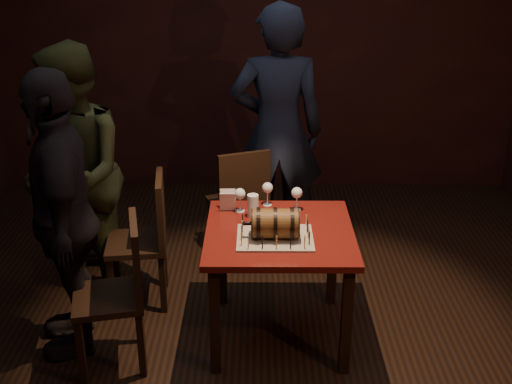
% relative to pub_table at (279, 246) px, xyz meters
% --- Properties ---
extents(room_shell, '(5.04, 5.04, 2.80)m').
position_rel_pub_table_xyz_m(room_shell, '(-0.15, 0.08, 0.76)').
color(room_shell, black).
rests_on(room_shell, ground).
extents(pub_table, '(0.90, 0.90, 0.75)m').
position_rel_pub_table_xyz_m(pub_table, '(0.00, 0.00, 0.00)').
color(pub_table, '#490E0C').
rests_on(pub_table, ground).
extents(cake_board, '(0.45, 0.35, 0.01)m').
position_rel_pub_table_xyz_m(cake_board, '(-0.03, -0.11, 0.12)').
color(cake_board, '#9E927F').
rests_on(cake_board, pub_table).
extents(barrel_cake, '(0.33, 0.19, 0.19)m').
position_rel_pub_table_xyz_m(barrel_cake, '(-0.03, -0.11, 0.21)').
color(barrel_cake, brown).
rests_on(barrel_cake, cake_board).
extents(birthday_candles, '(0.40, 0.30, 0.09)m').
position_rel_pub_table_xyz_m(birthday_candles, '(-0.03, -0.11, 0.16)').
color(birthday_candles, '#EBD08C').
rests_on(birthday_candles, cake_board).
extents(wine_glass_left, '(0.07, 0.07, 0.16)m').
position_rel_pub_table_xyz_m(wine_glass_left, '(-0.25, 0.27, 0.23)').
color(wine_glass_left, silver).
rests_on(wine_glass_left, pub_table).
extents(wine_glass_mid, '(0.07, 0.07, 0.16)m').
position_rel_pub_table_xyz_m(wine_glass_mid, '(-0.07, 0.38, 0.23)').
color(wine_glass_mid, silver).
rests_on(wine_glass_mid, pub_table).
extents(wine_glass_right, '(0.07, 0.07, 0.16)m').
position_rel_pub_table_xyz_m(wine_glass_right, '(0.12, 0.29, 0.23)').
color(wine_glass_right, silver).
rests_on(wine_glass_right, pub_table).
extents(pint_of_ale, '(0.07, 0.07, 0.15)m').
position_rel_pub_table_xyz_m(pint_of_ale, '(-0.16, 0.20, 0.18)').
color(pint_of_ale, silver).
rests_on(pint_of_ale, pub_table).
extents(menu_card, '(0.10, 0.05, 0.13)m').
position_rel_pub_table_xyz_m(menu_card, '(-0.33, 0.30, 0.17)').
color(menu_card, white).
rests_on(menu_card, pub_table).
extents(chair_back, '(0.52, 0.52, 0.93)m').
position_rel_pub_table_xyz_m(chair_back, '(-0.27, 1.00, -0.12)').
color(chair_back, black).
rests_on(chair_back, ground).
extents(chair_left_rear, '(0.44, 0.44, 0.93)m').
position_rel_pub_table_xyz_m(chair_left_rear, '(-0.89, 0.41, -0.12)').
color(chair_left_rear, black).
rests_on(chair_left_rear, ground).
extents(chair_left_front, '(0.48, 0.48, 0.93)m').
position_rel_pub_table_xyz_m(chair_left_front, '(-0.93, -0.28, -0.12)').
color(chair_left_front, black).
rests_on(chair_left_front, ground).
extents(person_back, '(0.73, 0.49, 1.97)m').
position_rel_pub_table_xyz_m(person_back, '(0.01, 1.23, 0.34)').
color(person_back, black).
rests_on(person_back, ground).
extents(person_left_rear, '(0.94, 1.05, 1.78)m').
position_rel_pub_table_xyz_m(person_left_rear, '(-1.39, 0.57, 0.25)').
color(person_left_rear, '#383B1D').
rests_on(person_left_rear, ground).
extents(person_left_front, '(0.69, 1.11, 1.77)m').
position_rel_pub_table_xyz_m(person_left_front, '(-1.28, -0.08, 0.24)').
color(person_left_front, black).
rests_on(person_left_front, ground).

